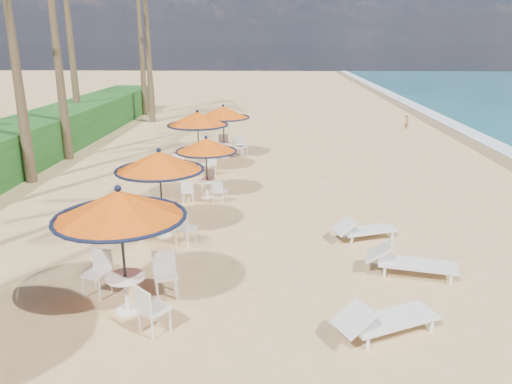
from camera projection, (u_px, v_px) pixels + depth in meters
ground at (382, 311)px, 10.17m from camera, size 160.00×160.00×0.00m
scrub_hedge at (7, 149)px, 20.93m from camera, size 3.00×40.00×1.80m
station_0 at (122, 220)px, 9.65m from camera, size 2.58×2.58×2.69m
station_1 at (159, 173)px, 13.53m from camera, size 2.43×2.43×2.53m
station_2 at (206, 153)px, 16.97m from camera, size 2.11×2.11×2.20m
station_3 at (197, 127)px, 20.27m from camera, size 2.51×2.51×2.62m
station_4 at (225, 119)px, 22.83m from camera, size 2.40×2.47×2.51m
lounger_near at (383, 319)px, 9.25m from camera, size 2.14×1.48×0.74m
lounger_mid at (408, 261)px, 11.67m from camera, size 2.16×1.09×0.74m
lounger_far at (363, 229)px, 13.75m from camera, size 1.86×1.14×0.64m
person at (407, 122)px, 30.55m from camera, size 0.35×0.40×0.93m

